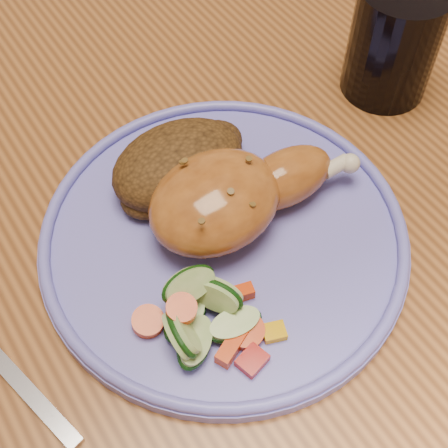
{
  "coord_description": "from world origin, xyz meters",
  "views": [
    {
      "loc": [
        -0.22,
        -0.3,
        1.19
      ],
      "look_at": [
        -0.06,
        -0.06,
        0.78
      ],
      "focal_mm": 50.0,
      "sensor_mm": 36.0,
      "label": 1
    }
  ],
  "objects_px": {
    "drinking_glass": "(394,42)",
    "plate": "(224,238)",
    "chair_far": "(34,31)",
    "dining_table": "(238,220)",
    "fork": "(8,369)"
  },
  "relations": [
    {
      "from": "dining_table",
      "to": "plate",
      "type": "height_order",
      "value": "plate"
    },
    {
      "from": "dining_table",
      "to": "drinking_glass",
      "type": "height_order",
      "value": "drinking_glass"
    },
    {
      "from": "drinking_glass",
      "to": "chair_far",
      "type": "bearing_deg",
      "value": 106.58
    },
    {
      "from": "dining_table",
      "to": "plate",
      "type": "distance_m",
      "value": 0.12
    },
    {
      "from": "chair_far",
      "to": "fork",
      "type": "distance_m",
      "value": 0.78
    },
    {
      "from": "drinking_glass",
      "to": "plate",
      "type": "bearing_deg",
      "value": -163.76
    },
    {
      "from": "plate",
      "to": "drinking_glass",
      "type": "distance_m",
      "value": 0.25
    },
    {
      "from": "dining_table",
      "to": "drinking_glass",
      "type": "distance_m",
      "value": 0.23
    },
    {
      "from": "fork",
      "to": "chair_far",
      "type": "bearing_deg",
      "value": 69.88
    },
    {
      "from": "chair_far",
      "to": "plate",
      "type": "relative_size",
      "value": 2.95
    },
    {
      "from": "chair_far",
      "to": "drinking_glass",
      "type": "distance_m",
      "value": 0.71
    },
    {
      "from": "plate",
      "to": "drinking_glass",
      "type": "height_order",
      "value": "drinking_glass"
    },
    {
      "from": "dining_table",
      "to": "plate",
      "type": "bearing_deg",
      "value": -133.45
    },
    {
      "from": "plate",
      "to": "fork",
      "type": "height_order",
      "value": "plate"
    },
    {
      "from": "dining_table",
      "to": "chair_far",
      "type": "xyz_separation_m",
      "value": [
        0.0,
        0.63,
        -0.17
      ]
    }
  ]
}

